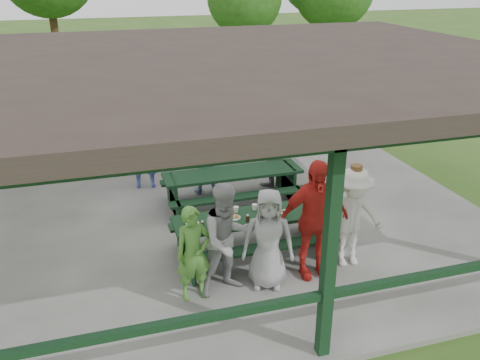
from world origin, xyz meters
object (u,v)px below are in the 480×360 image
object	(u,v)px
picnic_table_far	(233,183)
contestant_red	(314,219)
farm_trailer	(124,97)
contestant_grey_mid	(268,239)
contestant_green	(194,254)
pickup_truck	(173,98)
contestant_grey_left	(227,239)
picnic_table_near	(253,229)
spectator_grey	(270,148)
spectator_blue	(142,149)
spectator_lblue	(206,162)
contestant_white_fedora	(352,217)

from	to	relation	value
picnic_table_far	contestant_red	bearing A→B (deg)	-80.11
picnic_table_far	farm_trailer	bearing A→B (deg)	101.43
contestant_grey_mid	contestant_green	bearing A→B (deg)	-161.83
contestant_green	pickup_truck	bearing A→B (deg)	74.98
picnic_table_far	farm_trailer	world-z (taller)	farm_trailer
pickup_truck	contestant_grey_left	bearing A→B (deg)	161.60
contestant_grey_mid	picnic_table_near	bearing A→B (deg)	104.54
picnic_table_far	contestant_grey_mid	distance (m)	2.98
picnic_table_near	spectator_grey	size ratio (longest dim) A/B	1.57
picnic_table_far	spectator_blue	distance (m)	2.26
contestant_grey_left	spectator_grey	xyz separation A→B (m)	(2.03, 3.75, -0.02)
contestant_red	spectator_lblue	xyz separation A→B (m)	(-0.88, 3.66, -0.27)
contestant_green	contestant_grey_mid	world-z (taller)	contestant_grey_mid
picnic_table_near	contestant_red	world-z (taller)	contestant_red
picnic_table_far	farm_trailer	distance (m)	7.87
picnic_table_far	spectator_grey	size ratio (longest dim) A/B	1.64
picnic_table_near	picnic_table_far	xyz separation A→B (m)	(0.21, 2.00, 0.00)
spectator_grey	farm_trailer	xyz separation A→B (m)	(-2.67, 6.87, -0.27)
picnic_table_near	contestant_grey_mid	world-z (taller)	contestant_grey_mid
picnic_table_near	spectator_grey	world-z (taller)	spectator_grey
contestant_grey_left	spectator_blue	bearing A→B (deg)	86.79
contestant_white_fedora	picnic_table_far	bearing A→B (deg)	120.48
picnic_table_far	contestant_grey_left	xyz separation A→B (m)	(-0.92, -2.91, 0.41)
contestant_grey_left	contestant_white_fedora	distance (m)	2.16
contestant_white_fedora	spectator_grey	bearing A→B (deg)	98.37
spectator_lblue	spectator_grey	xyz separation A→B (m)	(1.49, 0.04, 0.15)
spectator_lblue	spectator_blue	xyz separation A→B (m)	(-1.28, 0.67, 0.19)
contestant_grey_mid	contestant_grey_left	bearing A→B (deg)	-164.57
contestant_green	contestant_white_fedora	size ratio (longest dim) A/B	0.84
contestant_red	contestant_grey_mid	bearing A→B (deg)	-171.58
picnic_table_far	contestant_grey_left	bearing A→B (deg)	-107.62
contestant_grey_left	picnic_table_near	bearing A→B (deg)	39.23
contestant_grey_mid	pickup_truck	bearing A→B (deg)	107.38
pickup_truck	farm_trailer	bearing A→B (deg)	59.84
contestant_green	spectator_blue	size ratio (longest dim) A/B	0.83
contestant_grey_mid	spectator_blue	xyz separation A→B (m)	(-1.37, 4.42, 0.09)
contestant_green	spectator_blue	world-z (taller)	spectator_blue
contestant_red	pickup_truck	world-z (taller)	contestant_red
contestant_green	spectator_lblue	xyz separation A→B (m)	(1.06, 3.73, -0.03)
contestant_green	picnic_table_near	bearing A→B (deg)	30.14
contestant_white_fedora	spectator_grey	size ratio (longest dim) A/B	1.02
picnic_table_near	contestant_green	bearing A→B (deg)	-143.03
contestant_grey_left	spectator_blue	size ratio (longest dim) A/B	0.99
picnic_table_far	contestant_grey_left	size ratio (longest dim) A/B	1.60
picnic_table_near	picnic_table_far	size ratio (longest dim) A/B	0.96
contestant_grey_left	contestant_white_fedora	xyz separation A→B (m)	(2.15, 0.15, -0.03)
spectator_lblue	picnic_table_far	bearing A→B (deg)	123.07
picnic_table_far	contestant_green	distance (m)	3.28
spectator_grey	pickup_truck	xyz separation A→B (m)	(-1.09, 6.39, -0.28)
contestant_white_fedora	spectator_lblue	xyz separation A→B (m)	(-1.61, 3.56, -0.15)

